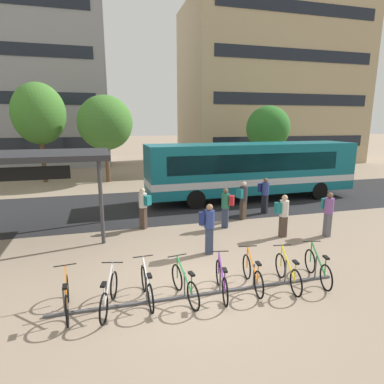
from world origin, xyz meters
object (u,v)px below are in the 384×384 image
object	(u,v)px
commuter_red_pack_1	(226,205)
commuter_teal_pack_3	(283,213)
parked_bicycle_white_2	(147,287)
commuter_navy_pack_6	(265,193)
parked_bicycle_white_1	(109,295)
parked_bicycle_green_7	(318,268)
street_tree_3	(105,123)
parked_bicycle_green_3	(185,285)
street_tree_1	(39,114)
parked_bicycle_orange_5	(252,274)
street_tree_2	(268,128)
commuter_teal_pack_5	(144,205)
city_bus	(253,169)
parked_bicycle_orange_0	(67,298)
parked_bicycle_yellow_6	(288,273)
commuter_teal_pack_2	(243,198)
commuter_navy_pack_4	(208,225)
commuter_teal_pack_0	(328,211)
parked_bicycle_purple_4	(222,281)
transit_shelter	(24,159)

from	to	relation	value
commuter_red_pack_1	commuter_teal_pack_3	size ratio (longest dim) A/B	1.01
parked_bicycle_white_2	commuter_teal_pack_3	distance (m)	6.48
commuter_teal_pack_3	commuter_navy_pack_6	size ratio (longest dim) A/B	0.95
parked_bicycle_white_1	parked_bicycle_green_7	size ratio (longest dim) A/B	0.99
commuter_teal_pack_3	street_tree_3	xyz separation A→B (m)	(-6.38, 13.81, 3.35)
parked_bicycle_green_3	street_tree_1	world-z (taller)	street_tree_1
parked_bicycle_orange_5	street_tree_2	bearing A→B (deg)	-21.58
parked_bicycle_green_7	commuter_teal_pack_3	xyz separation A→B (m)	(0.89, 3.39, 0.58)
parked_bicycle_green_7	commuter_teal_pack_5	xyz separation A→B (m)	(-4.16, 5.74, 0.62)
city_bus	commuter_teal_pack_5	bearing A→B (deg)	-152.27
parked_bicycle_orange_0	commuter_navy_pack_6	bearing A→B (deg)	-58.35
commuter_teal_pack_3	parked_bicycle_white_2	bearing A→B (deg)	-148.14
parked_bicycle_green_7	street_tree_1	size ratio (longest dim) A/B	0.24
parked_bicycle_yellow_6	street_tree_3	distance (m)	18.26
city_bus	street_tree_3	world-z (taller)	street_tree_3
commuter_teal_pack_2	street_tree_2	world-z (taller)	street_tree_2
parked_bicycle_white_1	parked_bicycle_white_2	xyz separation A→B (m)	(0.91, 0.16, 0.00)
commuter_navy_pack_4	street_tree_3	size ratio (longest dim) A/B	0.28
commuter_teal_pack_0	commuter_navy_pack_6	distance (m)	3.63
parked_bicycle_white_2	commuter_teal_pack_5	xyz separation A→B (m)	(0.57, 5.53, 0.62)
commuter_teal_pack_5	commuter_navy_pack_6	distance (m)	5.99
parked_bicycle_purple_4	commuter_red_pack_1	size ratio (longest dim) A/B	1.01
street_tree_3	commuter_teal_pack_5	bearing A→B (deg)	-83.36
parked_bicycle_yellow_6	commuter_teal_pack_3	world-z (taller)	commuter_teal_pack_3
parked_bicycle_green_7	commuter_navy_pack_6	xyz separation A→B (m)	(1.77, 6.55, 0.63)
parked_bicycle_white_2	parked_bicycle_white_1	bearing A→B (deg)	97.16
parked_bicycle_white_2	parked_bicycle_orange_5	world-z (taller)	same
commuter_teal_pack_3	city_bus	bearing A→B (deg)	77.35
parked_bicycle_white_2	commuter_red_pack_1	world-z (taller)	commuter_red_pack_1
parked_bicycle_green_3	parked_bicycle_orange_5	xyz separation A→B (m)	(1.89, 0.10, 0.00)
commuter_teal_pack_3	street_tree_1	bearing A→B (deg)	128.49
commuter_red_pack_1	commuter_navy_pack_4	size ratio (longest dim) A/B	0.98
parked_bicycle_white_2	commuter_teal_pack_5	distance (m)	5.60
commuter_teal_pack_3	commuter_navy_pack_6	bearing A→B (deg)	76.81
parked_bicycle_white_1	commuter_teal_pack_0	distance (m)	8.81
commuter_navy_pack_4	street_tree_3	xyz separation A→B (m)	(-3.12, 14.61, 3.31)
parked_bicycle_white_2	commuter_navy_pack_6	world-z (taller)	commuter_navy_pack_6
parked_bicycle_purple_4	commuter_navy_pack_6	size ratio (longest dim) A/B	0.97
commuter_teal_pack_2	commuter_teal_pack_3	distance (m)	2.54
city_bus	commuter_teal_pack_0	bearing A→B (deg)	-90.18
city_bus	commuter_navy_pack_6	distance (m)	3.07
parked_bicycle_white_1	street_tree_2	size ratio (longest dim) A/B	0.30
parked_bicycle_orange_0	street_tree_2	xyz separation A→B (m)	(13.99, 16.80, 3.50)
city_bus	parked_bicycle_yellow_6	distance (m)	10.19
commuter_teal_pack_0	commuter_teal_pack_3	world-z (taller)	commuter_teal_pack_0
parked_bicycle_orange_5	commuter_teal_pack_5	size ratio (longest dim) A/B	0.99
commuter_red_pack_1	street_tree_1	world-z (taller)	street_tree_1
transit_shelter	commuter_teal_pack_0	xyz separation A→B (m)	(11.06, -2.68, -2.05)
parked_bicycle_green_3	transit_shelter	xyz separation A→B (m)	(-4.62, 5.67, 2.68)
city_bus	commuter_red_pack_1	size ratio (longest dim) A/B	7.13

